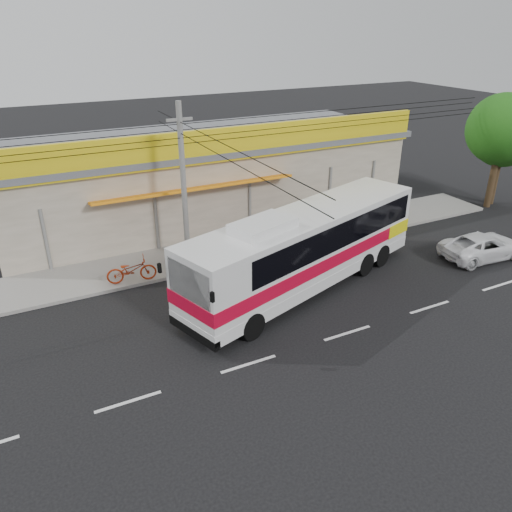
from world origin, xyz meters
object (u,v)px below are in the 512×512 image
Objects in this scene: motorbike_red at (131,270)px; white_car at (483,246)px; utility_pole at (180,133)px; coach_bus at (308,243)px; tree_far at (506,138)px; tree_near at (505,132)px.

motorbike_red is 0.49× the size of white_car.
white_car is 0.13× the size of utility_pole.
white_car is at bearing -26.81° from coach_bus.
white_car is 0.72× the size of tree_far.
white_car is 15.00m from utility_pole.
motorbike_red is at bearing 134.31° from coach_bus.
utility_pole is at bearing 71.09° from white_car.
tree_near reaches higher than motorbike_red.
tree_near reaches higher than coach_bus.
motorbike_red is at bearing -165.91° from utility_pole.
coach_bus is at bearing -108.39° from motorbike_red.
coach_bus is 2.88× the size of white_car.
white_car is 0.64× the size of tree_near.
coach_bus is at bearing -167.10° from tree_near.
utility_pole reaches higher than coach_bus.
tree_near is (6.33, 4.90, 3.94)m from white_car.
white_car is at bearing -98.02° from motorbike_red.
coach_bus is 15.91m from tree_near.
coach_bus is at bearing -47.48° from utility_pole.
utility_pole is 19.21m from tree_near.
white_car is (8.98, -1.39, -1.40)m from coach_bus.
tree_near reaches higher than tree_far.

